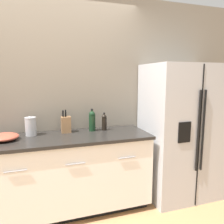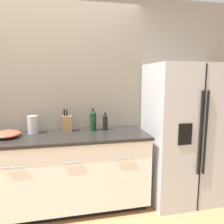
# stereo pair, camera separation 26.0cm
# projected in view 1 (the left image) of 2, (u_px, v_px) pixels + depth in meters

# --- Properties ---
(wall_back) EXTENTS (10.00, 0.05, 2.60)m
(wall_back) POSITION_uv_depth(u_px,v_px,m) (40.00, 101.00, 2.66)
(wall_back) COLOR gray
(wall_back) RESTS_ON ground_plane
(counter_unit) EXTENTS (2.38, 0.64, 0.92)m
(counter_unit) POSITION_uv_depth(u_px,v_px,m) (47.00, 176.00, 2.48)
(counter_unit) COLOR black
(counter_unit) RESTS_ON ground_plane
(refrigerator) EXTENTS (0.95, 0.74, 1.75)m
(refrigerator) POSITION_uv_depth(u_px,v_px,m) (181.00, 131.00, 2.90)
(refrigerator) COLOR #B2B2B5
(refrigerator) RESTS_ON ground_plane
(knife_block) EXTENTS (0.11, 0.10, 0.28)m
(knife_block) POSITION_uv_depth(u_px,v_px,m) (66.00, 124.00, 2.63)
(knife_block) COLOR olive
(knife_block) RESTS_ON counter_unit
(wine_bottle) EXTENTS (0.08, 0.08, 0.28)m
(wine_bottle) POSITION_uv_depth(u_px,v_px,m) (92.00, 121.00, 2.70)
(wine_bottle) COLOR black
(wine_bottle) RESTS_ON counter_unit
(oil_bottle) EXTENTS (0.06, 0.06, 0.23)m
(oil_bottle) POSITION_uv_depth(u_px,v_px,m) (104.00, 122.00, 2.74)
(oil_bottle) COLOR black
(oil_bottle) RESTS_ON counter_unit
(steel_canister) EXTENTS (0.13, 0.13, 0.23)m
(steel_canister) POSITION_uv_depth(u_px,v_px,m) (31.00, 126.00, 2.49)
(steel_canister) COLOR #A3A3A5
(steel_canister) RESTS_ON counter_unit
(mixing_bowl) EXTENTS (0.30, 0.30, 0.08)m
(mixing_bowl) POSITION_uv_depth(u_px,v_px,m) (4.00, 137.00, 2.30)
(mixing_bowl) COLOR #B24C38
(mixing_bowl) RESTS_ON counter_unit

